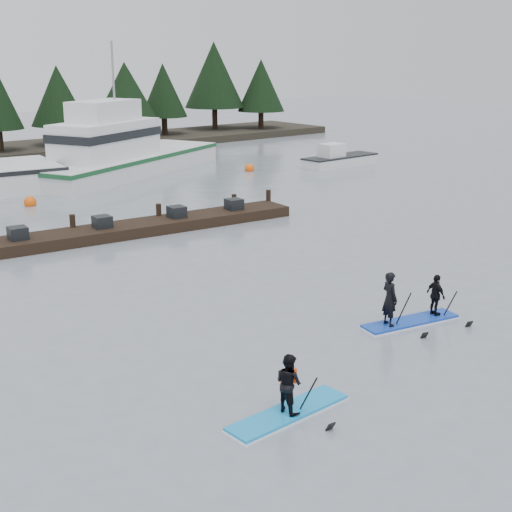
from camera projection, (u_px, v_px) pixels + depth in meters
ground at (396, 342)px, 19.32m from camera, size 160.00×160.00×0.00m
fishing_boat_medium at (121, 164)px, 45.34m from camera, size 16.23×10.68×9.22m
skiff at (340, 161)px, 48.95m from camera, size 5.95×1.94×0.69m
floating_dock at (146, 227)px, 31.02m from camera, size 14.16×3.32×0.47m
buoy_c at (249, 171)px, 46.90m from camera, size 0.63×0.63×0.63m
buoy_b at (30, 206)px, 36.36m from camera, size 0.64×0.64×0.64m
paddleboard_solo at (289, 394)px, 15.28m from camera, size 3.05×1.08×1.88m
paddleboard_duo at (411, 304)px, 20.47m from camera, size 3.13×1.53×2.15m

